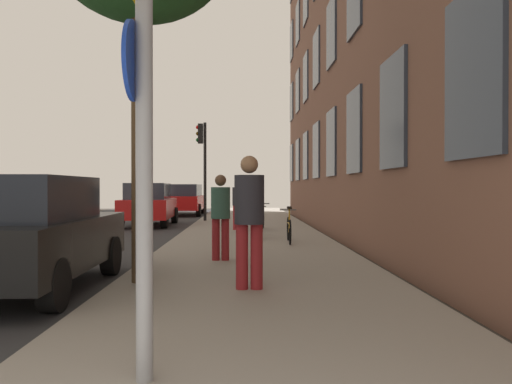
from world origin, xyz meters
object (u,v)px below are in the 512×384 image
bicycle_0 (289,229)px  bicycle_2 (262,218)px  pedestrian_0 (249,213)px  car_0 (25,232)px  bicycle_1 (260,224)px  pedestrian_2 (238,201)px  sign_post (141,108)px  car_1 (149,204)px  car_2 (186,199)px  traffic_light (203,154)px  pedestrian_1 (221,211)px

bicycle_0 → bicycle_2: size_ratio=0.99×
pedestrian_0 → car_0: size_ratio=0.43×
bicycle_1 → pedestrian_2: size_ratio=1.08×
sign_post → bicycle_0: (1.84, 9.12, -1.56)m
bicycle_1 → pedestrian_0: pedestrian_0 is taller
sign_post → bicycle_2: (1.31, 13.08, -1.55)m
bicycle_1 → car_1: (-4.06, 5.92, 0.36)m
bicycle_1 → car_0: size_ratio=0.41×
bicycle_2 → car_2: size_ratio=0.37×
sign_post → car_0: 4.59m
sign_post → car_1: (-2.89, 16.45, -1.19)m
traffic_light → pedestrian_1: 11.89m
pedestrian_0 → car_2: (-3.10, 20.64, -0.29)m
sign_post → pedestrian_1: bearing=87.2°
pedestrian_2 → car_1: bearing=135.5°
bicycle_1 → pedestrian_0: 7.28m
traffic_light → pedestrian_0: size_ratio=2.25×
traffic_light → pedestrian_1: size_ratio=2.51×
pedestrian_1 → car_1: (-3.19, 10.38, -0.19)m
car_0 → car_2: size_ratio=0.92×
pedestrian_0 → car_0: pedestrian_0 is taller
traffic_light → car_2: traffic_light is taller
bicycle_2 → car_2: car_2 is taller
pedestrian_2 → car_2: pedestrian_2 is taller
car_0 → bicycle_0: bearing=52.0°
sign_post → traffic_light: traffic_light is taller
traffic_light → bicycle_0: 9.37m
car_0 → car_2: 20.17m
bicycle_0 → pedestrian_0: 5.96m
sign_post → bicycle_0: 9.43m
car_1 → car_2: bearing=85.5°
car_0 → bicycle_2: bearing=68.5°
sign_post → bicycle_2: sign_post is taller
traffic_light → bicycle_1: (2.11, -7.22, -2.36)m
bicycle_2 → bicycle_0: bearing=-82.4°
bicycle_0 → pedestrian_1: size_ratio=1.03×
pedestrian_2 → car_1: size_ratio=0.36×
bicycle_2 → pedestrian_2: pedestrian_2 is taller
pedestrian_0 → car_2: bearing=98.5°
pedestrian_1 → bicycle_2: bearing=81.8°
pedestrian_2 → car_2: (-2.85, 10.86, -0.18)m
sign_post → bicycle_2: size_ratio=1.98×
sign_post → pedestrian_0: size_ratio=1.85×
bicycle_0 → bicycle_1: bicycle_1 is taller
sign_post → car_0: bearing=122.0°
sign_post → traffic_light: bearing=93.0°
bicycle_2 → car_1: size_ratio=0.38×
bicycle_1 → bicycle_0: bearing=-64.6°
pedestrian_1 → pedestrian_2: size_ratio=1.00×
sign_post → traffic_light: 17.79m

